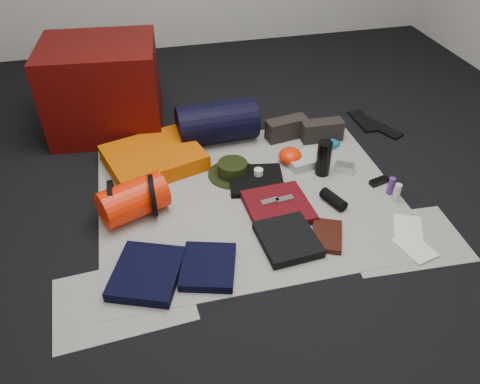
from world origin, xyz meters
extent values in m
cube|color=black|center=(0.00, 0.00, -0.01)|extent=(4.50, 4.50, 0.02)
cube|color=#B4B1A6|center=(0.00, 0.00, 0.00)|extent=(1.60, 1.30, 0.01)
cube|color=#B4B1A6|center=(-0.70, -0.55, 0.00)|extent=(0.61, 0.44, 0.00)
cube|color=#B4B1A6|center=(0.65, -0.50, 0.00)|extent=(0.60, 0.43, 0.00)
cube|color=#4A0705|center=(-0.72, 0.93, 0.29)|extent=(0.74, 0.64, 0.57)
cube|color=#D65802|center=(-0.47, 0.42, 0.05)|extent=(0.63, 0.57, 0.10)
cylinder|color=#FB2204|center=(-0.61, -0.01, 0.10)|extent=(0.38, 0.31, 0.20)
cylinder|color=black|center=(-0.71, -0.01, 0.11)|extent=(0.02, 0.22, 0.22)
cylinder|color=black|center=(-0.51, -0.01, 0.11)|extent=(0.02, 0.22, 0.22)
cylinder|color=black|center=(-0.06, 0.60, 0.13)|extent=(0.50, 0.28, 0.26)
cylinder|color=black|center=(-0.05, 0.21, 0.01)|extent=(0.30, 0.30, 0.01)
cylinder|color=black|center=(-0.05, 0.21, 0.05)|extent=(0.17, 0.17, 0.07)
cube|color=black|center=(0.38, 0.53, 0.07)|extent=(0.28, 0.14, 0.13)
cube|color=black|center=(0.59, 0.45, 0.07)|extent=(0.26, 0.11, 0.13)
cube|color=black|center=(0.95, 0.60, 0.01)|extent=(0.11, 0.29, 0.02)
cube|color=black|center=(1.04, 0.46, 0.01)|extent=(0.19, 0.26, 0.01)
cube|color=black|center=(-0.59, -0.45, 0.03)|extent=(0.38, 0.41, 0.05)
cube|color=black|center=(-0.32, -0.47, 0.03)|extent=(0.31, 0.33, 0.04)
cube|color=black|center=(0.09, -0.39, 0.03)|extent=(0.28, 0.32, 0.05)
cube|color=black|center=(0.07, 0.11, 0.02)|extent=(0.34, 0.32, 0.03)
cube|color=#53090E|center=(0.12, -0.15, 0.03)|extent=(0.34, 0.34, 0.04)
ellipsoid|color=#FB2204|center=(0.31, 0.25, 0.05)|extent=(0.15, 0.15, 0.09)
cube|color=#9AA29B|center=(0.39, 0.22, 0.03)|extent=(0.23, 0.19, 0.05)
cylinder|color=black|center=(0.46, 0.10, 0.11)|extent=(0.09, 0.09, 0.21)
cylinder|color=black|center=(0.41, -0.17, 0.04)|extent=(0.11, 0.17, 0.06)
cube|color=silver|center=(0.59, 0.10, 0.03)|extent=(0.13, 0.11, 0.04)
cube|color=#0D5F86|center=(0.62, 0.35, 0.02)|extent=(0.11, 0.10, 0.03)
cylinder|color=#552579|center=(0.75, -0.16, 0.06)|extent=(0.04, 0.04, 0.10)
cylinder|color=silver|center=(0.75, -0.22, 0.06)|extent=(0.04, 0.04, 0.11)
cube|color=black|center=(0.29, -0.41, 0.02)|extent=(0.22, 0.26, 0.03)
cube|color=silver|center=(0.67, -0.57, 0.01)|extent=(0.17, 0.22, 0.01)
cube|color=silver|center=(0.71, -0.43, 0.01)|extent=(0.20, 0.22, 0.01)
cube|color=black|center=(0.73, -0.06, 0.02)|extent=(0.12, 0.07, 0.03)
cube|color=silver|center=(-0.58, -0.56, 0.01)|extent=(0.08, 0.08, 0.01)
cylinder|color=silver|center=(0.09, 0.14, 0.05)|extent=(0.05, 0.05, 0.03)
cube|color=silver|center=(0.08, -0.13, 0.06)|extent=(0.10, 0.05, 0.01)
cube|color=silver|center=(0.16, -0.13, 0.06)|extent=(0.10, 0.05, 0.01)
camera|label=1|loc=(-0.51, -1.91, 1.61)|focal=35.00mm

